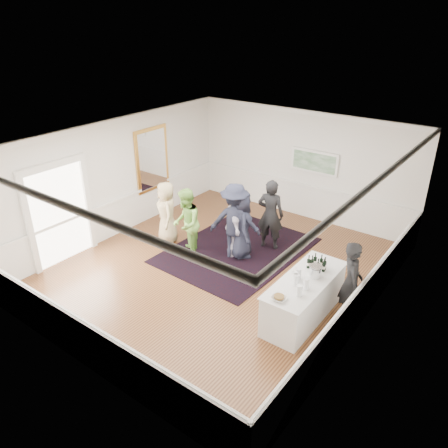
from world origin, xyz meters
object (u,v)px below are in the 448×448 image
Objects in this scene: guest_dark_a at (235,221)px; ice_bucket at (315,272)px; nut_bowl at (279,298)px; guest_navy at (241,225)px; guest_lilac at (233,226)px; guest_dark_b at (270,215)px; serving_table at (304,298)px; bartender at (351,282)px; guest_tan at (167,212)px; guest_green at (186,223)px.

ice_bucket is at bearing 133.08° from guest_dark_a.
guest_navy is at bearing 137.02° from nut_bowl.
guest_dark_b reaches higher than guest_lilac.
nut_bowl is (2.48, -2.09, -0.03)m from guest_dark_a.
guest_navy is at bearing -111.77° from guest_lilac.
guest_lilac is at bearing 155.42° from serving_table.
bartender is 1.05× the size of guest_lilac.
guest_dark_b is 2.92m from ice_bucket.
guest_tan reaches higher than guest_lilac.
guest_dark_b is 1.08× the size of guest_navy.
guest_dark_a reaches higher than guest_tan.
serving_table is 7.80× the size of nut_bowl.
guest_green is at bearing 158.08° from nut_bowl.
bartender reaches higher than guest_lilac.
guest_tan is at bearing -14.51° from guest_dark_a.
guest_lilac is 0.86× the size of guest_dark_a.
serving_table is 1.25× the size of guest_green.
guest_dark_b is at bearing -78.91° from guest_lilac.
nut_bowl is at bearing -100.01° from ice_bucket.
serving_table is at bearing 128.82° from guest_dark_a.
guest_green is (-3.56, 0.50, 0.44)m from serving_table.
guest_tan is 1.01× the size of guest_lilac.
guest_tan is 0.99m from guest_green.
guest_dark_a is 1.11× the size of guest_navy.
nut_bowl is (2.01, -3.01, -0.00)m from guest_dark_b.
guest_tan is 2.12m from guest_navy.
guest_dark_a is (-2.57, 1.19, 0.52)m from serving_table.
guest_dark_b is at bearing 123.66° from nut_bowl.
guest_tan is (-4.50, 0.79, 0.39)m from serving_table.
guest_dark_b is (-2.84, 1.65, 0.07)m from bartender.
guest_navy is (0.18, 0.09, 0.04)m from guest_lilac.
ice_bucket is (2.72, -1.01, 0.19)m from guest_lilac.
guest_lilac is (1.89, 0.41, -0.01)m from guest_tan.
serving_table is at bearing 89.88° from bartender.
guest_navy is at bearing 152.15° from serving_table.
guest_navy is 6.13× the size of nut_bowl.
guest_dark_b is (-2.09, 2.11, 0.49)m from serving_table.
guest_green reaches higher than guest_tan.
nut_bowl is (-0.19, -1.09, -0.08)m from ice_bucket.
guest_dark_a is at bearing 47.91° from guest_dark_b.
serving_table is at bearing -162.38° from guest_navy.
guest_lilac is at bearing 91.35° from guest_green.
serving_table is 3.01m from guest_dark_b.
bartender is 1.00× the size of guest_navy.
guest_dark_b reaches higher than guest_tan.
bartender and guest_navy have the same top height.
ice_bucket is at bearing 81.18° from bartender.
nut_bowl is at bearing -95.69° from serving_table.
nut_bowl is (3.47, -1.40, 0.05)m from guest_green.
nut_bowl is at bearing 113.54° from guest_dark_a.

